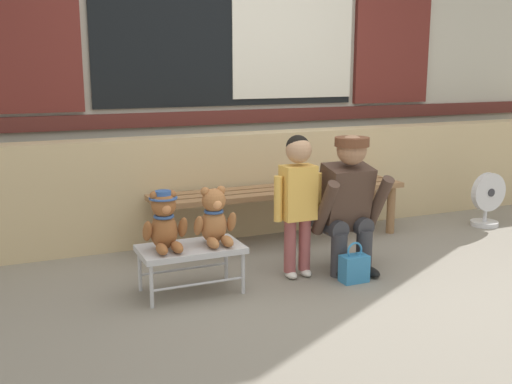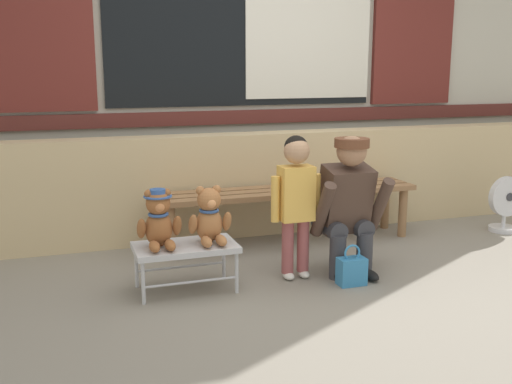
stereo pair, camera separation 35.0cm
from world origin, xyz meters
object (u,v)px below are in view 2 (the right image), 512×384
object	(u,v)px
adult_crouching	(348,205)
handbag_on_ground	(352,270)
small_display_bench	(185,250)
floor_fan	(506,204)
teddy_bear_plain	(210,217)
child_standing	(296,191)
wooden_bench_long	(288,197)
teddy_bear_with_hat	(159,220)

from	to	relation	value
adult_crouching	handbag_on_ground	size ratio (longest dim) A/B	3.49
small_display_bench	floor_fan	size ratio (longest dim) A/B	1.33
small_display_bench	teddy_bear_plain	world-z (taller)	teddy_bear_plain
child_standing	floor_fan	world-z (taller)	child_standing
child_standing	floor_fan	xyz separation A→B (m)	(2.14, 0.49, -0.35)
wooden_bench_long	floor_fan	xyz separation A→B (m)	(1.88, -0.29, -0.13)
wooden_bench_long	floor_fan	size ratio (longest dim) A/B	4.37
handbag_on_ground	floor_fan	bearing A→B (deg)	21.80
teddy_bear_with_hat	floor_fan	size ratio (longest dim) A/B	0.76
small_display_bench	handbag_on_ground	xyz separation A→B (m)	(1.04, -0.25, -0.17)
teddy_bear_plain	teddy_bear_with_hat	bearing A→B (deg)	179.87
adult_crouching	wooden_bench_long	bearing A→B (deg)	98.17
adult_crouching	handbag_on_ground	distance (m)	0.45
teddy_bear_plain	floor_fan	xyz separation A→B (m)	(2.72, 0.49, -0.23)
small_display_bench	child_standing	size ratio (longest dim) A/B	0.67
teddy_bear_plain	handbag_on_ground	distance (m)	0.98
adult_crouching	teddy_bear_with_hat	bearing A→B (deg)	178.58
teddy_bear_plain	small_display_bench	bearing A→B (deg)	-179.49
teddy_bear_plain	adult_crouching	size ratio (longest dim) A/B	0.38
small_display_bench	handbag_on_ground	distance (m)	1.08
teddy_bear_plain	child_standing	distance (m)	0.60
small_display_bench	child_standing	world-z (taller)	child_standing
small_display_bench	floor_fan	bearing A→B (deg)	9.62
adult_crouching	handbag_on_ground	xyz separation A→B (m)	(-0.07, -0.22, -0.38)
floor_fan	handbag_on_ground	bearing A→B (deg)	-158.20
wooden_bench_long	handbag_on_ground	distance (m)	1.07
teddy_bear_with_hat	floor_fan	distance (m)	3.09
small_display_bench	teddy_bear_with_hat	distance (m)	0.26
small_display_bench	floor_fan	xyz separation A→B (m)	(2.88, 0.49, -0.03)
wooden_bench_long	teddy_bear_plain	size ratio (longest dim) A/B	5.78
adult_crouching	child_standing	bearing A→B (deg)	175.91
teddy_bear_with_hat	handbag_on_ground	distance (m)	1.28
small_display_bench	child_standing	distance (m)	0.81
small_display_bench	teddy_bear_plain	distance (m)	0.25
wooden_bench_long	child_standing	world-z (taller)	child_standing
small_display_bench	teddy_bear_with_hat	world-z (taller)	teddy_bear_with_hat
teddy_bear_plain	handbag_on_ground	size ratio (longest dim) A/B	1.34
wooden_bench_long	teddy_bear_with_hat	world-z (taller)	teddy_bear_with_hat
adult_crouching	handbag_on_ground	world-z (taller)	adult_crouching
teddy_bear_plain	handbag_on_ground	xyz separation A→B (m)	(0.88, -0.25, -0.37)
wooden_bench_long	small_display_bench	distance (m)	1.27
wooden_bench_long	teddy_bear_plain	xyz separation A→B (m)	(-0.84, -0.78, 0.09)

